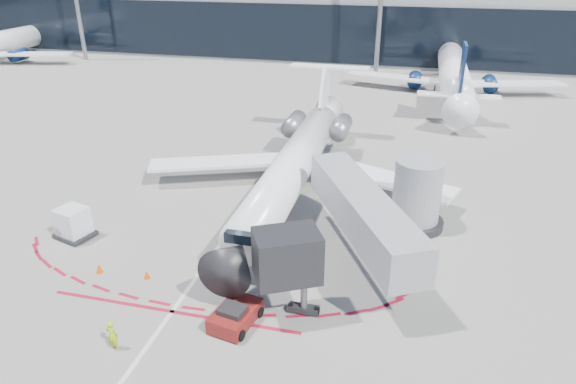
% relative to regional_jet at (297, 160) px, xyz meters
% --- Properties ---
extents(ground, '(260.00, 260.00, 0.00)m').
position_rel_regional_jet_xyz_m(ground, '(-2.86, -4.95, -2.54)').
color(ground, slate).
rests_on(ground, ground).
extents(apron_centerline, '(0.25, 40.00, 0.01)m').
position_rel_regional_jet_xyz_m(apron_centerline, '(-2.86, -2.95, -2.53)').
color(apron_centerline, silver).
rests_on(apron_centerline, ground).
extents(apron_stop_bar, '(14.00, 0.25, 0.01)m').
position_rel_regional_jet_xyz_m(apron_stop_bar, '(-2.86, -16.45, -2.53)').
color(apron_stop_bar, maroon).
rests_on(apron_stop_bar, ground).
extents(terminal_building, '(150.00, 24.15, 24.00)m').
position_rel_regional_jet_xyz_m(terminal_building, '(-2.86, 60.02, 5.98)').
color(terminal_building, '#96999C').
rests_on(terminal_building, ground).
extents(jet_bridge, '(10.03, 15.20, 4.90)m').
position_rel_regional_jet_xyz_m(jet_bridge, '(6.93, -7.97, 0.47)').
color(jet_bridge, '#9A9DA2').
rests_on(jet_bridge, ground).
extents(regional_jet, '(24.62, 30.36, 7.60)m').
position_rel_regional_jet_xyz_m(regional_jet, '(0.00, 0.00, 0.00)').
color(regional_jet, white).
rests_on(regional_jet, ground).
extents(pushback_tug, '(2.37, 4.62, 1.17)m').
position_rel_regional_jet_xyz_m(pushback_tug, '(0.72, -16.52, -2.02)').
color(pushback_tug, '#5C0D10').
rests_on(pushback_tug, ground).
extents(ramp_worker, '(0.61, 0.41, 1.62)m').
position_rel_regional_jet_xyz_m(ramp_worker, '(-4.30, -19.66, -1.73)').
color(ramp_worker, '#B0D716').
rests_on(ramp_worker, ground).
extents(uld_container, '(2.67, 2.44, 2.11)m').
position_rel_regional_jet_xyz_m(uld_container, '(-12.50, -10.89, -1.49)').
color(uld_container, black).
rests_on(uld_container, ground).
extents(safety_cone_left, '(0.40, 0.40, 0.56)m').
position_rel_regional_jet_xyz_m(safety_cone_left, '(-8.61, -14.17, -2.26)').
color(safety_cone_left, '#E94804').
rests_on(safety_cone_left, ground).
extents(safety_cone_right, '(0.36, 0.36, 0.50)m').
position_rel_regional_jet_xyz_m(safety_cone_right, '(-5.61, -14.01, -2.29)').
color(safety_cone_right, '#E94804').
rests_on(safety_cone_right, ground).
extents(bg_airliner_1, '(32.82, 34.75, 10.62)m').
position_rel_regional_jet_xyz_m(bg_airliner_1, '(12.90, 35.39, 2.77)').
color(bg_airliner_1, white).
rests_on(bg_airliner_1, ground).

